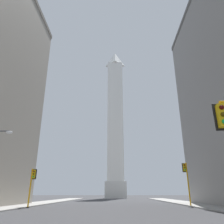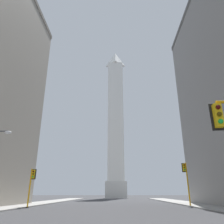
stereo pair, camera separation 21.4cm
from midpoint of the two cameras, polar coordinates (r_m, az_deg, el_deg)
The scene contains 5 objects.
sidewalk_left at distance 34.46m, azimuth -24.92°, elevation -21.54°, with size 5.00×96.87×0.15m, color gray.
sidewalk_right at distance 33.66m, azimuth 24.89°, elevation -21.61°, with size 5.00×96.87×0.15m, color gray.
obelisk at distance 87.31m, azimuth 0.82°, elevation -2.19°, with size 7.61×7.61×60.86m.
traffic_light_mid_right at distance 35.15m, azimuth 18.74°, elevation -15.81°, with size 0.78×0.50×6.06m.
traffic_light_mid_left at distance 32.21m, azimuth -20.35°, elevation -16.67°, with size 0.77×0.51×4.88m.
Camera 1 is at (0.92, -2.22, 1.81)m, focal length 35.00 mm.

